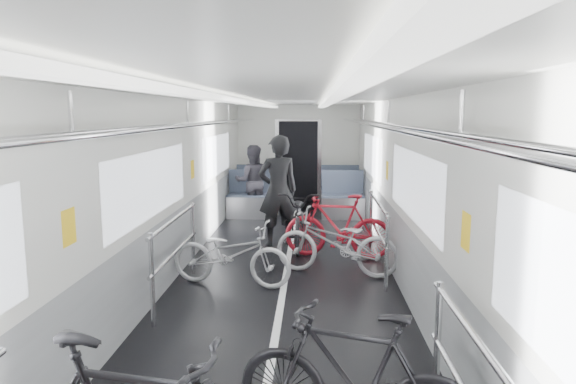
{
  "coord_description": "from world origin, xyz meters",
  "views": [
    {
      "loc": [
        0.36,
        -5.68,
        2.2
      ],
      "look_at": [
        0.0,
        1.72,
        1.06
      ],
      "focal_mm": 32.0,
      "sensor_mm": 36.0,
      "label": 1
    }
  ],
  "objects_px": {
    "bike_right_near": "(355,381)",
    "bike_right_mid": "(336,243)",
    "person_standing": "(278,191)",
    "bike_aisle": "(299,218)",
    "bike_left_far": "(231,254)",
    "bike_right_far": "(338,226)",
    "person_seated": "(252,181)"
  },
  "relations": [
    {
      "from": "bike_aisle",
      "to": "person_standing",
      "type": "bearing_deg",
      "value": 163.6
    },
    {
      "from": "bike_left_far",
      "to": "person_standing",
      "type": "relative_size",
      "value": 0.86
    },
    {
      "from": "bike_right_mid",
      "to": "bike_aisle",
      "type": "height_order",
      "value": "bike_aisle"
    },
    {
      "from": "bike_right_far",
      "to": "bike_left_far",
      "type": "bearing_deg",
      "value": -38.6
    },
    {
      "from": "bike_right_far",
      "to": "bike_right_near",
      "type": "bearing_deg",
      "value": 6.8
    },
    {
      "from": "bike_left_far",
      "to": "person_seated",
      "type": "xyz_separation_m",
      "value": [
        -0.24,
        4.38,
        0.35
      ]
    },
    {
      "from": "bike_aisle",
      "to": "bike_left_far",
      "type": "bearing_deg",
      "value": -113.27
    },
    {
      "from": "bike_left_far",
      "to": "bike_right_far",
      "type": "bearing_deg",
      "value": -35.01
    },
    {
      "from": "bike_right_mid",
      "to": "bike_aisle",
      "type": "relative_size",
      "value": 0.92
    },
    {
      "from": "bike_left_far",
      "to": "person_standing",
      "type": "bearing_deg",
      "value": -0.8
    },
    {
      "from": "bike_right_near",
      "to": "person_seated",
      "type": "relative_size",
      "value": 1.05
    },
    {
      "from": "bike_right_mid",
      "to": "bike_aisle",
      "type": "distance_m",
      "value": 1.56
    },
    {
      "from": "bike_right_near",
      "to": "person_seated",
      "type": "height_order",
      "value": "person_seated"
    },
    {
      "from": "bike_right_far",
      "to": "person_seated",
      "type": "bearing_deg",
      "value": -143.06
    },
    {
      "from": "person_standing",
      "to": "person_seated",
      "type": "distance_m",
      "value": 2.42
    },
    {
      "from": "person_standing",
      "to": "bike_right_far",
      "type": "bearing_deg",
      "value": 124.55
    },
    {
      "from": "bike_right_far",
      "to": "person_seated",
      "type": "xyz_separation_m",
      "value": [
        -1.67,
        3.04,
        0.27
      ]
    },
    {
      "from": "bike_right_far",
      "to": "person_seated",
      "type": "distance_m",
      "value": 3.48
    },
    {
      "from": "bike_right_near",
      "to": "bike_right_far",
      "type": "height_order",
      "value": "bike_right_far"
    },
    {
      "from": "bike_right_near",
      "to": "person_seated",
      "type": "distance_m",
      "value": 7.76
    },
    {
      "from": "bike_right_far",
      "to": "person_standing",
      "type": "distance_m",
      "value": 1.28
    },
    {
      "from": "bike_right_mid",
      "to": "bike_aisle",
      "type": "xyz_separation_m",
      "value": [
        -0.54,
        1.46,
        0.04
      ]
    },
    {
      "from": "bike_right_mid",
      "to": "bike_left_far",
      "type": "bearing_deg",
      "value": -55.06
    },
    {
      "from": "person_standing",
      "to": "bike_right_near",
      "type": "bearing_deg",
      "value": 80.66
    },
    {
      "from": "bike_aisle",
      "to": "person_seated",
      "type": "distance_m",
      "value": 2.65
    },
    {
      "from": "bike_right_near",
      "to": "bike_right_mid",
      "type": "relative_size",
      "value": 0.95
    },
    {
      "from": "bike_aisle",
      "to": "person_standing",
      "type": "xyz_separation_m",
      "value": [
        -0.36,
        0.1,
        0.44
      ]
    },
    {
      "from": "bike_right_near",
      "to": "bike_aisle",
      "type": "xyz_separation_m",
      "value": [
        -0.5,
        5.18,
        -0.0
      ]
    },
    {
      "from": "bike_right_far",
      "to": "bike_aisle",
      "type": "relative_size",
      "value": 0.89
    },
    {
      "from": "person_standing",
      "to": "person_seated",
      "type": "height_order",
      "value": "person_standing"
    },
    {
      "from": "bike_right_near",
      "to": "person_seated",
      "type": "xyz_separation_m",
      "value": [
        -1.55,
        7.6,
        0.28
      ]
    },
    {
      "from": "bike_left_far",
      "to": "bike_right_mid",
      "type": "bearing_deg",
      "value": -57.92
    }
  ]
}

